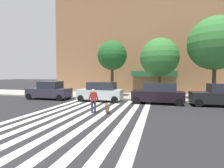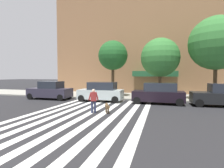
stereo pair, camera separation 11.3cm
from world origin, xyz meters
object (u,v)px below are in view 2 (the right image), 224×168
object	(u,v)px
parked_car_near_curb	(50,91)
parked_car_behind_first	(101,92)
street_tree_nearest	(113,56)
parked_car_third_in_line	(159,94)
street_tree_further	(216,43)
street_tree_middle	(160,58)
pedestrian_dog_walker	(93,99)
parked_car_fourth_in_line	(223,96)
dog_on_leash	(107,106)

from	to	relation	value
parked_car_near_curb	parked_car_behind_first	xyz separation A→B (m)	(5.78, 0.00, 0.03)
street_tree_nearest	parked_car_behind_first	bearing A→B (deg)	-95.18
parked_car_third_in_line	street_tree_further	distance (m)	7.32
parked_car_near_curb	parked_car_third_in_line	bearing A→B (deg)	-0.00
parked_car_near_curb	street_tree_middle	size ratio (longest dim) A/B	0.73
pedestrian_dog_walker	parked_car_fourth_in_line	bearing A→B (deg)	28.86
parked_car_third_in_line	dog_on_leash	distance (m)	5.95
parked_car_fourth_in_line	street_tree_middle	bearing A→B (deg)	151.13
parked_car_fourth_in_line	street_tree_nearest	size ratio (longest dim) A/B	0.76
parked_car_third_in_line	pedestrian_dog_walker	distance (m)	6.67
street_tree_middle	pedestrian_dog_walker	bearing A→B (deg)	-118.45
parked_car_fourth_in_line	street_tree_further	distance (m)	5.25
street_tree_further	pedestrian_dog_walker	world-z (taller)	street_tree_further
parked_car_third_in_line	parked_car_fourth_in_line	world-z (taller)	parked_car_fourth_in_line
parked_car_near_curb	street_tree_further	world-z (taller)	street_tree_further
street_tree_middle	street_tree_further	xyz separation A→B (m)	(5.06, -0.40, 1.16)
parked_car_behind_first	parked_car_near_curb	bearing A→B (deg)	-180.00
parked_car_near_curb	parked_car_behind_first	distance (m)	5.78
parked_car_behind_first	street_tree_nearest	bearing A→B (deg)	84.82
parked_car_near_curb	parked_car_third_in_line	distance (m)	11.26
parked_car_near_curb	dog_on_leash	distance (m)	9.33
parked_car_near_curb	dog_on_leash	xyz separation A→B (m)	(7.92, -4.90, -0.46)
parked_car_fourth_in_line	street_tree_further	size ratio (longest dim) A/B	0.61
parked_car_behind_first	parked_car_third_in_line	distance (m)	5.48
parked_car_fourth_in_line	street_tree_nearest	bearing A→B (deg)	162.27
street_tree_further	dog_on_leash	size ratio (longest dim) A/B	8.07
street_tree_nearest	pedestrian_dog_walker	world-z (taller)	street_tree_nearest
parked_car_near_curb	dog_on_leash	world-z (taller)	parked_car_near_curb
street_tree_further	parked_car_third_in_line	bearing A→B (deg)	-155.05
parked_car_near_curb	parked_car_third_in_line	size ratio (longest dim) A/B	1.01
parked_car_behind_first	dog_on_leash	size ratio (longest dim) A/B	4.42
parked_car_behind_first	parked_car_third_in_line	size ratio (longest dim) A/B	0.96
parked_car_behind_first	street_tree_nearest	xyz separation A→B (m)	(0.30, 3.29, 3.88)
street_tree_further	street_tree_nearest	bearing A→B (deg)	174.96
street_tree_nearest	dog_on_leash	distance (m)	9.47
parked_car_third_in_line	street_tree_nearest	world-z (taller)	street_tree_nearest
parked_car_third_in_line	pedestrian_dog_walker	world-z (taller)	parked_car_third_in_line
parked_car_near_curb	parked_car_behind_first	size ratio (longest dim) A/B	1.06
parked_car_fourth_in_line	dog_on_leash	bearing A→B (deg)	-149.90
street_tree_middle	dog_on_leash	bearing A→B (deg)	-113.88
parked_car_near_curb	dog_on_leash	bearing A→B (deg)	-31.74
pedestrian_dog_walker	dog_on_leash	world-z (taller)	pedestrian_dog_walker
parked_car_fourth_in_line	parked_car_behind_first	bearing A→B (deg)	-179.99
street_tree_nearest	street_tree_further	xyz separation A→B (m)	(10.31, -0.91, 0.76)
parked_car_near_curb	parked_car_behind_first	world-z (taller)	parked_car_near_curb
street_tree_nearest	street_tree_further	bearing A→B (deg)	-5.04
parked_car_third_in_line	parked_car_fourth_in_line	xyz separation A→B (m)	(5.12, 0.00, -0.03)
street_tree_middle	street_tree_further	world-z (taller)	street_tree_further
parked_car_near_curb	pedestrian_dog_walker	size ratio (longest dim) A/B	2.81
street_tree_middle	street_tree_further	distance (m)	5.21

